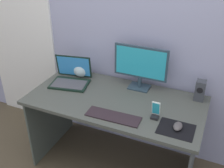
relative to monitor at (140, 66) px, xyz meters
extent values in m
plane|color=#4C412F|center=(-0.12, -0.26, -0.93)|extent=(8.00, 8.00, 0.00)
cube|color=#9B9EBF|center=(-0.12, 0.14, 0.32)|extent=(6.00, 0.04, 2.50)
cube|color=white|center=(-1.36, 0.11, 0.08)|extent=(0.82, 0.02, 2.02)
cube|color=#474A43|center=(-0.12, -0.26, -0.23)|extent=(1.44, 0.71, 0.03)
cube|color=#485048|center=(-0.80, -0.26, -0.59)|extent=(0.02, 0.67, 0.69)
cube|color=#444A4B|center=(0.56, -0.26, -0.59)|extent=(0.02, 0.67, 0.69)
cube|color=#2A3E4B|center=(0.00, 0.00, -0.21)|extent=(0.18, 0.14, 0.01)
cylinder|color=#2A3E4B|center=(0.00, 0.00, -0.16)|extent=(0.04, 0.04, 0.09)
cube|color=#2A3E4B|center=(0.00, 0.00, 0.03)|extent=(0.47, 0.02, 0.28)
cube|color=#26A5BF|center=(0.00, -0.01, 0.03)|extent=(0.43, 0.00, 0.25)
cube|color=#383B42|center=(0.51, 0.01, -0.13)|extent=(0.08, 0.08, 0.17)
cylinder|color=black|center=(0.51, -0.03, -0.11)|extent=(0.05, 0.00, 0.05)
cube|color=black|center=(-0.59, -0.20, -0.21)|extent=(0.37, 0.28, 0.02)
cube|color=#47474C|center=(-0.59, -0.21, -0.20)|extent=(0.32, 0.22, 0.00)
cube|color=black|center=(-0.61, -0.07, -0.09)|extent=(0.33, 0.11, 0.22)
cube|color=#338CD8|center=(-0.61, -0.08, -0.09)|extent=(0.30, 0.09, 0.19)
sphere|color=silver|center=(-0.58, 0.00, -0.14)|extent=(0.16, 0.16, 0.16)
cube|color=#291E23|center=(-0.04, -0.49, -0.21)|extent=(0.41, 0.14, 0.01)
cube|color=black|center=(0.42, -0.45, -0.21)|extent=(0.25, 0.20, 0.00)
ellipsoid|color=#4C4746|center=(0.43, -0.44, -0.19)|extent=(0.06, 0.10, 0.04)
cube|color=black|center=(0.25, -0.38, -0.20)|extent=(0.06, 0.06, 0.02)
cube|color=white|center=(0.25, -0.37, -0.14)|extent=(0.06, 0.03, 0.12)
cube|color=#26A5BF|center=(0.25, -0.37, -0.13)|extent=(0.05, 0.02, 0.10)
camera|label=1|loc=(0.61, -1.97, 0.97)|focal=43.00mm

